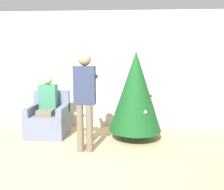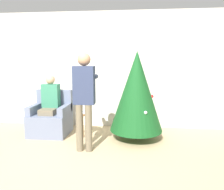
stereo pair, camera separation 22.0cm
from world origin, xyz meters
name	(u,v)px [view 2 (the right image)]	position (x,y,z in m)	size (l,w,h in m)	color
ground_plane	(61,168)	(0.00, 0.00, 0.00)	(14.00, 14.00, 0.00)	tan
wall_back	(90,70)	(0.00, 2.23, 1.35)	(8.00, 0.06, 2.70)	beige
christmas_tree	(137,91)	(1.11, 1.37, 0.97)	(1.05, 1.05, 1.76)	brown
armchair	(51,119)	(-0.73, 1.51, 0.32)	(0.79, 0.75, 0.93)	slate
person_seated	(50,102)	(-0.73, 1.48, 0.71)	(0.36, 0.46, 1.28)	#6B604C
person_standing	(84,93)	(0.21, 0.72, 1.01)	(0.39, 0.57, 1.71)	#6B604C
side_stool	(84,117)	(0.01, 1.46, 0.39)	(0.34, 0.34, 0.49)	brown
laptop	(84,112)	(0.01, 1.46, 0.50)	(0.30, 0.23, 0.02)	silver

